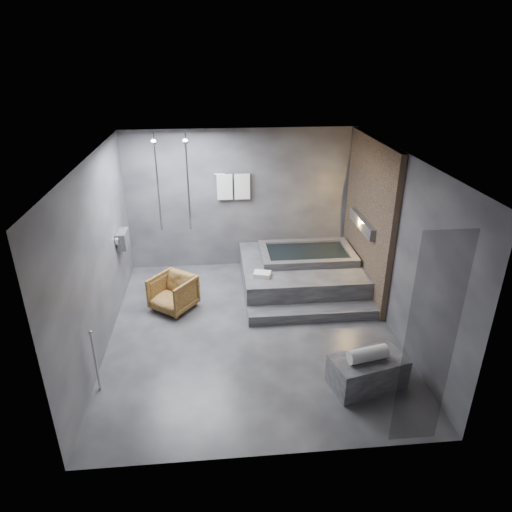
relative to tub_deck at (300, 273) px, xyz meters
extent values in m
plane|color=#29292C|center=(-1.05, -1.45, -0.25)|extent=(5.00, 5.00, 0.00)
cube|color=#454547|center=(-1.05, -1.45, 2.55)|extent=(4.50, 5.00, 0.04)
cube|color=#333337|center=(-1.05, 1.05, 1.15)|extent=(4.50, 0.04, 2.80)
cube|color=#333337|center=(-1.05, -3.95, 1.15)|extent=(4.50, 0.04, 2.80)
cube|color=#333337|center=(-3.30, -1.45, 1.15)|extent=(0.04, 5.00, 2.80)
cube|color=#333337|center=(1.20, -1.45, 1.15)|extent=(0.04, 5.00, 2.80)
cube|color=#967758|center=(1.14, -0.20, 1.15)|extent=(0.10, 2.40, 2.78)
cube|color=#FF9938|center=(1.06, -0.20, 1.05)|extent=(0.14, 1.20, 0.20)
cube|color=slate|center=(-3.21, -0.05, 0.85)|extent=(0.16, 0.42, 0.30)
imported|color=beige|center=(-3.20, -0.15, 0.80)|extent=(0.08, 0.08, 0.21)
imported|color=beige|center=(-3.20, 0.05, 0.78)|extent=(0.07, 0.07, 0.15)
cylinder|color=silver|center=(-2.05, 0.60, 1.65)|extent=(0.04, 0.04, 1.80)
cylinder|color=silver|center=(-2.60, 0.60, 1.65)|extent=(0.04, 0.04, 1.80)
cylinder|color=silver|center=(-1.20, 0.99, 1.70)|extent=(0.75, 0.02, 0.02)
cube|color=white|center=(-1.37, 0.97, 1.45)|extent=(0.30, 0.06, 0.50)
cube|color=white|center=(-1.03, 0.97, 1.45)|extent=(0.30, 0.06, 0.50)
cylinder|color=silver|center=(-3.20, -2.65, 0.20)|extent=(0.04, 0.04, 0.90)
cube|color=black|center=(0.60, -3.90, 1.10)|extent=(0.55, 0.01, 2.60)
cube|color=#2E2E30|center=(0.00, 0.00, 0.00)|extent=(2.20, 2.00, 0.50)
cube|color=#2E2E30|center=(0.00, -1.18, -0.16)|extent=(2.20, 0.36, 0.18)
cube|color=#323335|center=(0.38, -2.90, -0.03)|extent=(1.08, 0.76, 0.44)
imported|color=#482E12|center=(-2.35, -0.65, 0.06)|extent=(0.93, 0.93, 0.61)
cylinder|color=silver|center=(0.34, -2.94, 0.29)|extent=(0.56, 0.30, 0.19)
cube|color=silver|center=(-0.79, -0.54, 0.29)|extent=(0.34, 0.28, 0.08)
camera|label=1|loc=(-1.57, -7.63, 3.94)|focal=32.00mm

